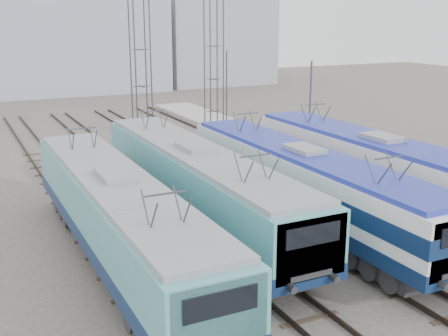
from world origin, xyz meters
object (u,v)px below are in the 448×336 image
Objects in this scene: locomotive_center_right at (305,181)px; locomotive_far_left at (119,215)px; locomotive_center_left at (198,182)px; mast_rear at (227,94)px; locomotive_far_right at (382,169)px; catenary_tower_east at (214,58)px; mast_mid at (310,116)px; catenary_tower_west at (141,62)px.

locomotive_far_left is at bearing -176.04° from locomotive_center_right.
mast_rear is at bearing 60.06° from locomotive_center_left.
locomotive_far_right is 1.58× the size of catenary_tower_east.
catenary_tower_east is 1.71× the size of mast_rear.
locomotive_center_left is 2.67× the size of mast_rear.
locomotive_far_right is 2.70× the size of mast_mid.
catenary_tower_west is at bearing 68.99° from locomotive_far_left.
locomotive_center_left is 1.56× the size of catenary_tower_west.
catenary_tower_west is at bearing -155.06° from mast_rear.
locomotive_center_right is 2.60× the size of mast_rear.
locomotive_far_right is (13.50, 0.53, 0.12)m from locomotive_far_left.
catenary_tower_west is (6.75, 17.58, 4.35)m from locomotive_far_left.
locomotive_center_left is at bearing 31.31° from locomotive_far_left.
mast_mid reaches higher than locomotive_center_left.
mast_mid is at bearing 54.66° from locomotive_center_right.
mast_mid is (1.85, 9.05, 1.09)m from locomotive_far_right.
locomotive_center_left is at bearing -117.46° from catenary_tower_east.
locomotive_far_right reaches higher than locomotive_far_left.
locomotive_far_left is at bearing -111.01° from catenary_tower_west.
mast_rear is (8.60, 4.00, -3.14)m from catenary_tower_west.
catenary_tower_east reaches higher than locomotive_far_right.
locomotive_center_left is at bearing -147.77° from mast_mid.
locomotive_far_right is at bearing -1.18° from locomotive_center_right.
catenary_tower_west and catenary_tower_east have the same top height.
catenary_tower_west reaches higher than locomotive_center_right.
mast_mid is (8.60, -8.00, -3.14)m from catenary_tower_west.
catenary_tower_west is at bearing 97.56° from locomotive_center_right.
locomotive_center_right is 21.93m from mast_rear.
locomotive_center_right is 19.90m from catenary_tower_east.
locomotive_far_right reaches higher than locomotive_center_left.
locomotive_far_right is 18.82m from catenary_tower_west.
catenary_tower_west reaches higher than locomotive_far_right.
catenary_tower_west is (-2.25, 16.95, 4.32)m from locomotive_center_right.
mast_rear is (10.85, 18.84, 1.18)m from locomotive_center_left.
mast_rear is at bearing 84.98° from locomotive_far_right.
mast_rear is (15.35, 21.58, 1.21)m from locomotive_far_left.
catenary_tower_east is 1.71× the size of mast_mid.
mast_mid reaches higher than locomotive_far_right.
catenary_tower_east is (8.75, 16.84, 4.32)m from locomotive_center_left.
locomotive_far_left is 2.63× the size of mast_rear.
catenary_tower_west is 1.71× the size of mast_mid.
locomotive_center_right is 0.96× the size of locomotive_far_right.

